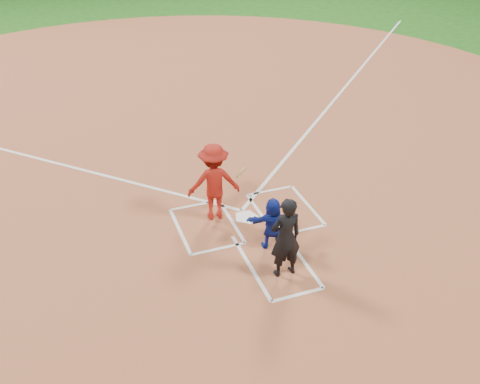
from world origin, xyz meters
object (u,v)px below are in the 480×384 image
object	(u,v)px
batter_at_plate	(214,182)
home_plate	(246,217)
umpire	(286,238)
catcher	(272,224)

from	to	relation	value
batter_at_plate	home_plate	bearing A→B (deg)	-24.55
umpire	batter_at_plate	bearing A→B (deg)	-76.40
home_plate	catcher	world-z (taller)	catcher
home_plate	umpire	world-z (taller)	umpire
batter_at_plate	catcher	bearing A→B (deg)	-62.32
home_plate	umpire	bearing A→B (deg)	90.22
umpire	home_plate	bearing A→B (deg)	-91.74
home_plate	batter_at_plate	size ratio (longest dim) A/B	0.33
umpire	batter_at_plate	size ratio (longest dim) A/B	0.95
home_plate	batter_at_plate	world-z (taller)	batter_at_plate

